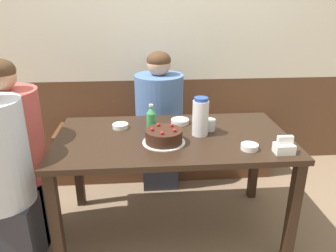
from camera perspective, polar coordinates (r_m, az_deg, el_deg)
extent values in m
plane|color=#846B51|center=(2.48, 0.70, -17.27)|extent=(12.00, 12.00, 0.00)
cube|color=brown|center=(3.19, -1.00, 0.70)|extent=(4.80, 0.04, 0.84)
cube|color=#56331E|center=(3.06, -0.71, -4.10)|extent=(1.92, 0.38, 0.46)
cube|color=black|center=(2.11, 0.78, -2.18)|extent=(1.50, 0.80, 0.03)
cube|color=black|center=(2.05, -18.88, -16.02)|extent=(0.06, 0.06, 0.69)
cube|color=black|center=(2.17, 20.91, -13.98)|extent=(0.06, 0.06, 0.69)
cube|color=black|center=(2.63, -15.42, -6.74)|extent=(0.06, 0.06, 0.69)
cube|color=black|center=(2.73, 14.86, -5.63)|extent=(0.06, 0.06, 0.69)
cylinder|color=white|center=(2.01, -0.72, -2.85)|extent=(0.26, 0.26, 0.01)
cylinder|color=#381E14|center=(1.99, -0.73, -1.74)|extent=(0.23, 0.23, 0.08)
sphere|color=red|center=(2.02, 0.65, 0.14)|extent=(0.02, 0.02, 0.02)
sphere|color=red|center=(2.03, -1.70, 0.24)|extent=(0.02, 0.02, 0.02)
sphere|color=red|center=(1.96, -2.78, -0.57)|extent=(0.02, 0.02, 0.02)
sphere|color=red|center=(1.91, -1.01, -1.21)|extent=(0.02, 0.02, 0.02)
sphere|color=red|center=(1.95, 1.16, -0.74)|extent=(0.02, 0.02, 0.02)
cylinder|color=white|center=(2.10, 5.67, 1.39)|extent=(0.10, 0.10, 0.23)
cylinder|color=#28479E|center=(2.06, 5.79, 4.67)|extent=(0.09, 0.09, 0.02)
cylinder|color=#388E4C|center=(2.17, -2.90, 0.72)|extent=(0.07, 0.07, 0.12)
cone|color=#388E4C|center=(2.15, -2.95, 2.82)|extent=(0.07, 0.07, 0.05)
cylinder|color=silver|center=(2.14, -2.96, 3.59)|extent=(0.03, 0.03, 0.01)
cube|color=white|center=(1.98, 19.54, -3.72)|extent=(0.11, 0.08, 0.05)
cube|color=white|center=(1.96, 19.73, -2.33)|extent=(0.09, 0.03, 0.05)
cylinder|color=white|center=(2.31, 2.09, 0.82)|extent=(0.13, 0.13, 0.03)
cylinder|color=white|center=(2.25, -8.29, 0.01)|extent=(0.11, 0.11, 0.03)
cylinder|color=white|center=(1.98, 14.00, -3.54)|extent=(0.10, 0.10, 0.03)
cylinder|color=silver|center=(2.20, 7.24, 0.21)|extent=(0.08, 0.08, 0.08)
cube|color=#33333D|center=(2.49, -23.72, -12.85)|extent=(0.34, 0.30, 0.45)
cylinder|color=#BC4C47|center=(2.25, -25.68, -1.72)|extent=(0.39, 0.39, 0.59)
cube|color=#33333D|center=(2.30, -25.68, -16.30)|extent=(0.34, 0.30, 0.45)
cube|color=#33333D|center=(2.91, -1.44, -5.66)|extent=(0.30, 0.34, 0.45)
cylinder|color=#4C70AD|center=(2.73, -1.53, 3.50)|extent=(0.40, 0.40, 0.53)
sphere|color=tan|center=(2.64, -1.61, 10.70)|extent=(0.19, 0.19, 0.19)
ellipsoid|color=#4C331E|center=(2.63, -1.61, 11.41)|extent=(0.19, 0.19, 0.14)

